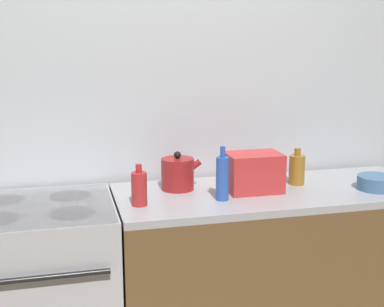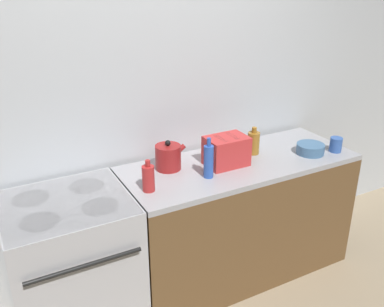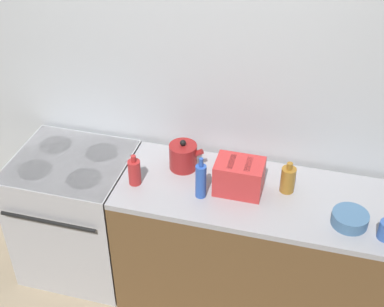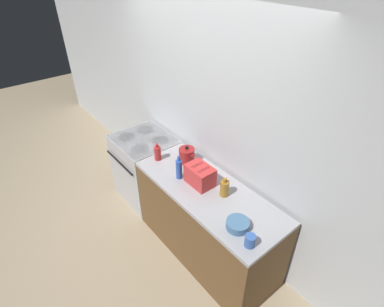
{
  "view_description": "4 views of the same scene",
  "coord_description": "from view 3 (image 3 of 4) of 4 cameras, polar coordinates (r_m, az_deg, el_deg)",
  "views": [
    {
      "loc": [
        -0.47,
        -2.14,
        1.67
      ],
      "look_at": [
        0.15,
        0.36,
        1.1
      ],
      "focal_mm": 50.0,
      "sensor_mm": 36.0,
      "label": 1
    },
    {
      "loc": [
        -0.96,
        -1.86,
        2.1
      ],
      "look_at": [
        0.24,
        0.39,
        1.0
      ],
      "focal_mm": 40.0,
      "sensor_mm": 36.0,
      "label": 2
    },
    {
      "loc": [
        0.82,
        -2.04,
        2.88
      ],
      "look_at": [
        0.18,
        0.37,
        1.07
      ],
      "focal_mm": 50.0,
      "sensor_mm": 36.0,
      "label": 3
    },
    {
      "loc": [
        2.16,
        -1.16,
        2.81
      ],
      "look_at": [
        0.28,
        0.37,
        1.13
      ],
      "focal_mm": 28.0,
      "sensor_mm": 36.0,
      "label": 4
    }
  ],
  "objects": [
    {
      "name": "wall_back",
      "position": [
        3.27,
        -1.43,
        7.14
      ],
      "size": [
        8.0,
        0.05,
        2.6
      ],
      "color": "silver",
      "rests_on": "ground_plane"
    },
    {
      "name": "bottle_blue",
      "position": [
        2.98,
        0.95,
        -2.9
      ],
      "size": [
        0.06,
        0.06,
        0.26
      ],
      "color": "#2D56B7",
      "rests_on": "counter_block"
    },
    {
      "name": "bottle_amber",
      "position": [
        3.09,
        10.19,
        -2.72
      ],
      "size": [
        0.08,
        0.08,
        0.2
      ],
      "color": "#9E6B23",
      "rests_on": "counter_block"
    },
    {
      "name": "bottle_red",
      "position": [
        3.11,
        -6.16,
        -1.95
      ],
      "size": [
        0.07,
        0.07,
        0.2
      ],
      "color": "#B72828",
      "rests_on": "counter_block"
    },
    {
      "name": "counter_block",
      "position": [
        3.4,
        6.52,
        -10.01
      ],
      "size": [
        1.63,
        0.64,
        0.9
      ],
      "color": "brown",
      "rests_on": "ground_plane"
    },
    {
      "name": "kettle",
      "position": [
        3.21,
        -0.93,
        -0.29
      ],
      "size": [
        0.21,
        0.17,
        0.2
      ],
      "color": "maroon",
      "rests_on": "counter_block"
    },
    {
      "name": "stove",
      "position": [
        3.67,
        -12.07,
        -6.22
      ],
      "size": [
        0.72,
        0.69,
        0.9
      ],
      "color": "#B7B7BC",
      "rests_on": "ground_plane"
    },
    {
      "name": "toaster",
      "position": [
        3.04,
        5.05,
        -2.46
      ],
      "size": [
        0.27,
        0.19,
        0.2
      ],
      "color": "red",
      "rests_on": "counter_block"
    },
    {
      "name": "bowl",
      "position": [
        2.98,
        16.49,
        -6.7
      ],
      "size": [
        0.2,
        0.2,
        0.07
      ],
      "color": "teal",
      "rests_on": "counter_block"
    }
  ]
}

